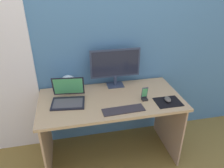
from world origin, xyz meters
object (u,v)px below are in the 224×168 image
object	(u,v)px
keyboard_external	(123,110)
phone_in_dock	(144,95)
monitor	(115,66)
laptop	(68,97)
fishbowl	(68,83)
mouse	(168,99)

from	to	relation	value
keyboard_external	phone_in_dock	distance (m)	0.29
monitor	keyboard_external	xyz separation A→B (m)	(-0.03, -0.49, -0.24)
laptop	fishbowl	distance (m)	0.22
laptop	fishbowl	size ratio (longest dim) A/B	1.91
laptop	phone_in_dock	world-z (taller)	laptop
laptop	fishbowl	world-z (taller)	laptop
monitor	laptop	world-z (taller)	monitor
keyboard_external	mouse	distance (m)	0.47
monitor	laptop	xyz separation A→B (m)	(-0.52, -0.23, -0.19)
fishbowl	mouse	xyz separation A→B (m)	(0.94, -0.42, -0.06)
mouse	fishbowl	bearing A→B (deg)	165.29
laptop	mouse	size ratio (longest dim) A/B	3.44
keyboard_external	mouse	world-z (taller)	mouse
monitor	keyboard_external	world-z (taller)	monitor
keyboard_external	phone_in_dock	size ratio (longest dim) A/B	2.80
monitor	fishbowl	world-z (taller)	monitor
mouse	monitor	bearing A→B (deg)	144.48
fishbowl	phone_in_dock	distance (m)	0.80
keyboard_external	mouse	xyz separation A→B (m)	(0.46, 0.06, 0.02)
mouse	phone_in_dock	xyz separation A→B (m)	(-0.21, 0.07, 0.03)
laptop	keyboard_external	world-z (taller)	laptop
keyboard_external	phone_in_dock	world-z (taller)	phone_in_dock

